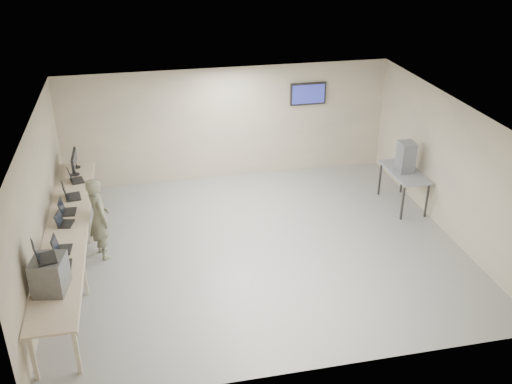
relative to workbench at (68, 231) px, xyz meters
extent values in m
cube|color=#A2A2A2|center=(3.59, 0.00, -0.83)|extent=(8.00, 7.00, 0.01)
cube|color=white|center=(3.59, 0.00, 1.97)|extent=(8.00, 7.00, 0.01)
cube|color=beige|center=(3.59, 3.50, 0.57)|extent=(8.00, 0.01, 2.80)
cube|color=beige|center=(3.59, -3.50, 0.57)|extent=(8.00, 0.01, 2.80)
cube|color=beige|center=(-0.41, 0.00, 0.57)|extent=(0.01, 7.00, 2.80)
cube|color=beige|center=(7.59, 0.00, 0.57)|extent=(0.01, 7.00, 2.80)
cube|color=#323232|center=(5.59, 3.48, 1.22)|extent=(0.15, 0.04, 0.15)
cube|color=black|center=(5.59, 3.44, 1.22)|extent=(0.90, 0.06, 0.55)
cube|color=navy|center=(5.59, 3.40, 1.22)|extent=(0.82, 0.01, 0.47)
cube|color=beige|center=(-0.01, 0.00, 0.05)|extent=(0.75, 6.00, 0.04)
cube|color=beige|center=(0.36, 0.00, 0.02)|extent=(0.02, 6.00, 0.06)
cube|color=beige|center=(-0.31, -2.85, -0.40)|extent=(0.06, 0.06, 0.86)
cube|color=beige|center=(0.29, -2.85, -0.40)|extent=(0.06, 0.06, 0.86)
cube|color=beige|center=(-0.31, -0.90, -0.40)|extent=(0.06, 0.06, 0.86)
cube|color=beige|center=(0.29, -0.90, -0.40)|extent=(0.06, 0.06, 0.86)
cube|color=beige|center=(-0.31, 0.90, -0.40)|extent=(0.06, 0.06, 0.86)
cube|color=beige|center=(0.29, 0.90, -0.40)|extent=(0.06, 0.06, 0.86)
cube|color=beige|center=(-0.31, 2.85, -0.40)|extent=(0.06, 0.06, 0.86)
cube|color=beige|center=(0.29, 2.85, -0.40)|extent=(0.06, 0.06, 0.86)
cube|color=slate|center=(-0.06, -1.93, 0.35)|extent=(0.55, 0.61, 0.56)
cube|color=black|center=(-0.06, -1.93, 0.64)|extent=(0.35, 0.42, 0.02)
cube|color=black|center=(-0.20, -1.93, 0.79)|extent=(0.15, 0.36, 0.27)
cube|color=black|center=(-0.18, -1.93, 0.79)|extent=(0.12, 0.31, 0.22)
cube|color=black|center=(0.05, -1.29, 0.08)|extent=(0.26, 0.35, 0.02)
cube|color=black|center=(-0.07, -1.29, 0.22)|extent=(0.07, 0.33, 0.25)
cube|color=black|center=(-0.06, -1.29, 0.22)|extent=(0.05, 0.29, 0.21)
cube|color=black|center=(0.01, -0.80, 0.08)|extent=(0.28, 0.37, 0.02)
cube|color=black|center=(-0.12, -0.80, 0.22)|extent=(0.09, 0.34, 0.26)
cube|color=black|center=(-0.11, -0.80, 0.22)|extent=(0.07, 0.30, 0.21)
cube|color=black|center=(-0.02, 0.11, 0.08)|extent=(0.30, 0.37, 0.02)
cube|color=black|center=(-0.14, 0.11, 0.21)|extent=(0.13, 0.32, 0.24)
cube|color=black|center=(-0.13, 0.11, 0.21)|extent=(0.10, 0.28, 0.20)
cube|color=black|center=(-0.01, 0.58, 0.08)|extent=(0.27, 0.36, 0.02)
cube|color=black|center=(-0.13, 0.58, 0.22)|extent=(0.08, 0.34, 0.25)
cube|color=black|center=(-0.12, 0.58, 0.22)|extent=(0.06, 0.30, 0.21)
cube|color=black|center=(0.02, 1.22, 0.09)|extent=(0.35, 0.44, 0.02)
cube|color=black|center=(-0.12, 1.22, 0.24)|extent=(0.14, 0.38, 0.28)
cube|color=black|center=(-0.10, 1.22, 0.24)|extent=(0.11, 0.33, 0.24)
cube|color=black|center=(0.05, 2.00, 0.08)|extent=(0.34, 0.41, 0.02)
cube|color=black|center=(-0.08, 2.00, 0.22)|extent=(0.15, 0.34, 0.26)
cube|color=black|center=(-0.06, 2.00, 0.22)|extent=(0.12, 0.30, 0.21)
cylinder|color=black|center=(-0.01, 2.34, 0.08)|extent=(0.19, 0.19, 0.01)
cube|color=black|center=(-0.01, 2.34, 0.17)|extent=(0.04, 0.03, 0.15)
cube|color=black|center=(-0.01, 2.34, 0.36)|extent=(0.05, 0.43, 0.29)
cube|color=black|center=(0.01, 2.34, 0.36)|extent=(0.00, 0.39, 0.25)
cylinder|color=black|center=(-0.01, 2.74, 0.08)|extent=(0.19, 0.19, 0.01)
cube|color=black|center=(-0.01, 2.74, 0.16)|extent=(0.04, 0.03, 0.15)
cube|color=black|center=(-0.01, 2.74, 0.35)|extent=(0.05, 0.43, 0.28)
cube|color=black|center=(0.01, 2.74, 0.35)|extent=(0.00, 0.39, 0.24)
imported|color=slate|center=(0.55, 0.35, 0.01)|extent=(0.60, 0.71, 1.67)
cube|color=gray|center=(7.19, 1.09, 0.02)|extent=(0.67, 1.44, 0.04)
cube|color=#323232|center=(6.90, 0.47, -0.41)|extent=(0.04, 0.04, 0.82)
cube|color=#323232|center=(6.90, 1.70, -0.41)|extent=(0.04, 0.04, 0.82)
cube|color=#323232|center=(7.47, 0.47, -0.41)|extent=(0.04, 0.04, 0.82)
cube|color=#323232|center=(7.47, 1.70, -0.41)|extent=(0.04, 0.04, 0.82)
cube|color=gray|center=(7.17, 1.09, 0.12)|extent=(0.33, 0.37, 0.17)
cube|color=gray|center=(7.17, 1.09, 0.30)|extent=(0.33, 0.37, 0.17)
cube|color=gray|center=(7.17, 1.09, 0.47)|extent=(0.33, 0.37, 0.17)
cube|color=gray|center=(7.17, 1.09, 0.64)|extent=(0.33, 0.37, 0.17)
camera|label=1|loc=(1.50, -9.57, 5.33)|focal=40.00mm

